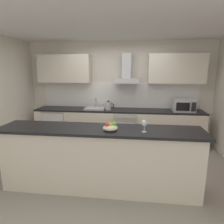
{
  "coord_description": "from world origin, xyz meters",
  "views": [
    {
      "loc": [
        0.42,
        -3.38,
        1.87
      ],
      "look_at": [
        -0.03,
        0.41,
        1.05
      ],
      "focal_mm": 31.16,
      "sensor_mm": 36.0,
      "label": 1
    }
  ],
  "objects_px": {
    "oven": "(125,127)",
    "wine_glass": "(144,124)",
    "range_hood": "(126,74)",
    "fruit_bowl": "(110,127)",
    "sink": "(95,108)",
    "kettle": "(108,106)",
    "microwave": "(184,105)",
    "refrigerator": "(58,126)"
  },
  "relations": [
    {
      "from": "refrigerator",
      "to": "microwave",
      "type": "distance_m",
      "value": 3.25
    },
    {
      "from": "microwave",
      "to": "wine_glass",
      "type": "xyz_separation_m",
      "value": [
        -1.02,
        -2.06,
        0.08
      ]
    },
    {
      "from": "oven",
      "to": "kettle",
      "type": "distance_m",
      "value": 0.7
    },
    {
      "from": "fruit_bowl",
      "to": "sink",
      "type": "bearing_deg",
      "value": 107.6
    },
    {
      "from": "oven",
      "to": "range_hood",
      "type": "xyz_separation_m",
      "value": [
        0.0,
        0.13,
        1.33
      ]
    },
    {
      "from": "sink",
      "to": "fruit_bowl",
      "type": "distance_m",
      "value": 2.19
    },
    {
      "from": "sink",
      "to": "fruit_bowl",
      "type": "relative_size",
      "value": 2.27
    },
    {
      "from": "kettle",
      "to": "wine_glass",
      "type": "xyz_separation_m",
      "value": [
        0.8,
        -2.06,
        0.13
      ]
    },
    {
      "from": "range_hood",
      "to": "fruit_bowl",
      "type": "distance_m",
      "value": 2.32
    },
    {
      "from": "microwave",
      "to": "kettle",
      "type": "relative_size",
      "value": 1.73
    },
    {
      "from": "range_hood",
      "to": "oven",
      "type": "bearing_deg",
      "value": -90.0
    },
    {
      "from": "microwave",
      "to": "range_hood",
      "type": "relative_size",
      "value": 0.69
    },
    {
      "from": "sink",
      "to": "kettle",
      "type": "relative_size",
      "value": 1.73
    },
    {
      "from": "refrigerator",
      "to": "wine_glass",
      "type": "distance_m",
      "value": 3.1
    },
    {
      "from": "fruit_bowl",
      "to": "oven",
      "type": "bearing_deg",
      "value": 86.61
    },
    {
      "from": "oven",
      "to": "microwave",
      "type": "bearing_deg",
      "value": -1.15
    },
    {
      "from": "kettle",
      "to": "wine_glass",
      "type": "relative_size",
      "value": 1.62
    },
    {
      "from": "sink",
      "to": "range_hood",
      "type": "bearing_deg",
      "value": 8.6
    },
    {
      "from": "range_hood",
      "to": "wine_glass",
      "type": "distance_m",
      "value": 2.34
    },
    {
      "from": "oven",
      "to": "wine_glass",
      "type": "relative_size",
      "value": 4.5
    },
    {
      "from": "sink",
      "to": "kettle",
      "type": "bearing_deg",
      "value": -7.25
    },
    {
      "from": "microwave",
      "to": "range_hood",
      "type": "xyz_separation_m",
      "value": [
        -1.39,
        0.16,
        0.74
      ]
    },
    {
      "from": "wine_glass",
      "to": "oven",
      "type": "bearing_deg",
      "value": 99.9
    },
    {
      "from": "refrigerator",
      "to": "range_hood",
      "type": "xyz_separation_m",
      "value": [
        1.81,
        0.13,
        1.36
      ]
    },
    {
      "from": "kettle",
      "to": "fruit_bowl",
      "type": "xyz_separation_m",
      "value": [
        0.31,
        -2.04,
        0.05
      ]
    },
    {
      "from": "range_hood",
      "to": "wine_glass",
      "type": "relative_size",
      "value": 4.05
    },
    {
      "from": "oven",
      "to": "range_hood",
      "type": "distance_m",
      "value": 1.33
    },
    {
      "from": "refrigerator",
      "to": "sink",
      "type": "distance_m",
      "value": 1.14
    },
    {
      "from": "oven",
      "to": "refrigerator",
      "type": "relative_size",
      "value": 0.94
    },
    {
      "from": "sink",
      "to": "kettle",
      "type": "height_order",
      "value": "sink"
    },
    {
      "from": "fruit_bowl",
      "to": "range_hood",
      "type": "bearing_deg",
      "value": 86.81
    },
    {
      "from": "refrigerator",
      "to": "wine_glass",
      "type": "relative_size",
      "value": 4.78
    },
    {
      "from": "refrigerator",
      "to": "kettle",
      "type": "distance_m",
      "value": 1.49
    },
    {
      "from": "refrigerator",
      "to": "sink",
      "type": "bearing_deg",
      "value": 0.77
    },
    {
      "from": "oven",
      "to": "kettle",
      "type": "bearing_deg",
      "value": -175.54
    },
    {
      "from": "oven",
      "to": "sink",
      "type": "distance_m",
      "value": 0.91
    },
    {
      "from": "oven",
      "to": "wine_glass",
      "type": "distance_m",
      "value": 2.23
    },
    {
      "from": "fruit_bowl",
      "to": "kettle",
      "type": "bearing_deg",
      "value": 98.63
    },
    {
      "from": "range_hood",
      "to": "wine_glass",
      "type": "height_order",
      "value": "range_hood"
    },
    {
      "from": "refrigerator",
      "to": "range_hood",
      "type": "height_order",
      "value": "range_hood"
    },
    {
      "from": "range_hood",
      "to": "fruit_bowl",
      "type": "bearing_deg",
      "value": -93.19
    },
    {
      "from": "sink",
      "to": "wine_glass",
      "type": "bearing_deg",
      "value": -61.34
    }
  ]
}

